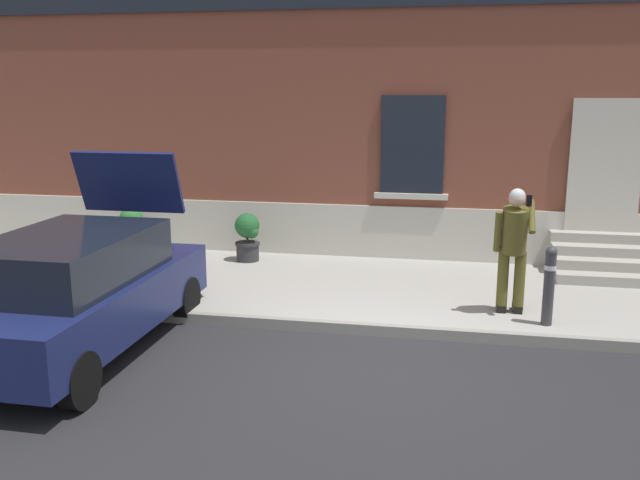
% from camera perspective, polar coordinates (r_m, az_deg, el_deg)
% --- Properties ---
extents(ground_plane, '(80.00, 80.00, 0.00)m').
position_cam_1_polar(ground_plane, '(8.23, 4.37, -10.17)').
color(ground_plane, '#232326').
extents(sidewalk, '(24.00, 3.60, 0.15)m').
position_cam_1_polar(sidewalk, '(10.83, 6.07, -4.15)').
color(sidewalk, '#99968E').
rests_on(sidewalk, ground).
extents(curb_edge, '(24.00, 0.12, 0.15)m').
position_cam_1_polar(curb_edge, '(9.07, 5.06, -7.47)').
color(curb_edge, gray).
rests_on(curb_edge, ground).
extents(building_facade, '(24.00, 1.52, 7.50)m').
position_cam_1_polar(building_facade, '(12.87, 7.47, 14.91)').
color(building_facade, brown).
rests_on(building_facade, ground).
extents(entrance_stoop, '(1.64, 1.28, 0.64)m').
position_cam_1_polar(entrance_stoop, '(12.26, 22.42, -1.54)').
color(entrance_stoop, '#9E998E').
rests_on(entrance_stoop, sidewalk).
extents(hatchback_car_navy, '(1.83, 4.09, 2.34)m').
position_cam_1_polar(hatchback_car_navy, '(8.78, -19.57, -3.88)').
color(hatchback_car_navy, '#161E4C').
rests_on(hatchback_car_navy, ground).
extents(bollard_near_person, '(0.15, 0.15, 1.04)m').
position_cam_1_polar(bollard_near_person, '(9.32, 18.52, -3.41)').
color(bollard_near_person, '#333338').
rests_on(bollard_near_person, sidewalk).
extents(person_on_phone, '(0.51, 0.51, 1.74)m').
position_cam_1_polar(person_on_phone, '(9.53, 15.81, -0.20)').
color(person_on_phone, '#514C1E').
rests_on(person_on_phone, sidewalk).
extents(planter_cream, '(0.44, 0.44, 0.86)m').
position_cam_1_polar(planter_cream, '(13.26, -15.35, 0.92)').
color(planter_cream, beige).
rests_on(planter_cream, sidewalk).
extents(planter_charcoal, '(0.44, 0.44, 0.86)m').
position_cam_1_polar(planter_charcoal, '(12.23, -6.03, 0.36)').
color(planter_charcoal, '#2D2D30').
rests_on(planter_charcoal, sidewalk).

